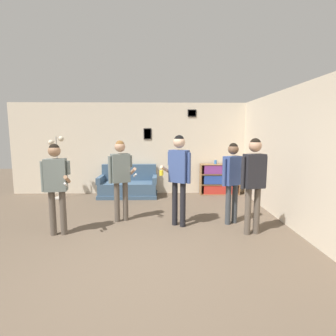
{
  "coord_description": "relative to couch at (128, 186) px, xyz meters",
  "views": [
    {
      "loc": [
        0.41,
        -3.36,
        1.84
      ],
      "look_at": [
        0.53,
        2.23,
        1.07
      ],
      "focal_mm": 28.0,
      "sensor_mm": 36.0,
      "label": 1
    }
  ],
  "objects": [
    {
      "name": "ground_plane",
      "position": [
        0.58,
        -4.08,
        -0.3
      ],
      "size": [
        20.0,
        20.0,
        0.0
      ],
      "primitive_type": "plane",
      "color": "brown"
    },
    {
      "name": "wall_back",
      "position": [
        0.58,
        0.42,
        1.06
      ],
      "size": [
        8.15,
        0.08,
        2.7
      ],
      "color": "beige",
      "rests_on": "ground_plane"
    },
    {
      "name": "wall_right",
      "position": [
        3.48,
        -1.85,
        1.05
      ],
      "size": [
        0.06,
        6.87,
        2.7
      ],
      "color": "beige",
      "rests_on": "ground_plane"
    },
    {
      "name": "couch",
      "position": [
        0.0,
        0.0,
        0.0
      ],
      "size": [
        1.66,
        0.8,
        0.9
      ],
      "color": "#3D5670",
      "rests_on": "ground_plane"
    },
    {
      "name": "bookshelf",
      "position": [
        2.69,
        0.2,
        0.16
      ],
      "size": [
        1.16,
        0.3,
        0.91
      ],
      "color": "olive",
      "rests_on": "ground_plane"
    },
    {
      "name": "floor_lamp",
      "position": [
        -1.91,
        -0.22,
        0.86
      ],
      "size": [
        0.43,
        0.28,
        1.74
      ],
      "color": "#ADA89E",
      "rests_on": "ground_plane"
    },
    {
      "name": "person_player_foreground_left",
      "position": [
        -0.89,
        -2.86,
        0.71
      ],
      "size": [
        0.53,
        0.43,
        1.64
      ],
      "color": "brown",
      "rests_on": "ground_plane"
    },
    {
      "name": "person_player_foreground_center",
      "position": [
        0.13,
        -2.14,
        0.73
      ],
      "size": [
        0.58,
        0.4,
        1.68
      ],
      "color": "brown",
      "rests_on": "ground_plane"
    },
    {
      "name": "person_watcher_holding_cup",
      "position": [
        1.3,
        -2.45,
        0.82
      ],
      "size": [
        0.59,
        0.36,
        1.79
      ],
      "color": "black",
      "rests_on": "ground_plane"
    },
    {
      "name": "person_spectator_near_bookshelf",
      "position": [
        2.38,
        -2.34,
        0.7
      ],
      "size": [
        0.44,
        0.35,
        1.63
      ],
      "color": "#3D4247",
      "rests_on": "ground_plane"
    },
    {
      "name": "person_spectator_far_right",
      "position": [
        2.61,
        -2.89,
        0.78
      ],
      "size": [
        0.49,
        0.27,
        1.74
      ],
      "color": "brown",
      "rests_on": "ground_plane"
    },
    {
      "name": "drinking_cup",
      "position": [
        2.55,
        0.2,
        0.67
      ],
      "size": [
        0.08,
        0.08,
        0.11
      ],
      "color": "blue",
      "rests_on": "bookshelf"
    }
  ]
}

